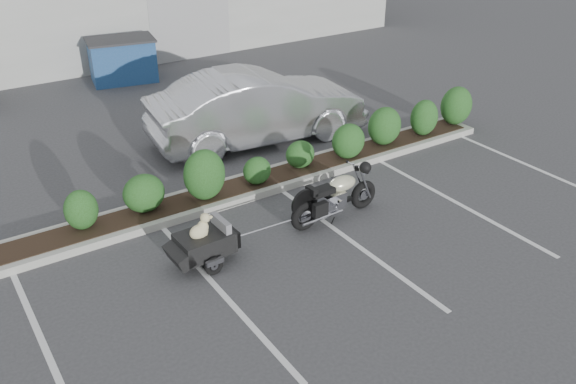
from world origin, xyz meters
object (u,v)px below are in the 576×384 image
pet_trailer (204,243)px  dumpster (122,60)px  sedan (257,107)px  motorcycle (335,197)px

pet_trailer → dumpster: bearing=75.2°
sedan → motorcycle: bearing=176.4°
motorcycle → sedan: (0.73, 4.13, 0.40)m
sedan → pet_trailer: bearing=145.9°
dumpster → sedan: bearing=-69.9°
pet_trailer → sedan: size_ratio=0.31×
motorcycle → pet_trailer: bearing=177.6°
motorcycle → dumpster: (-0.37, 10.62, 0.21)m
motorcycle → dumpster: 10.63m
pet_trailer → dumpster: (2.41, 10.60, 0.27)m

